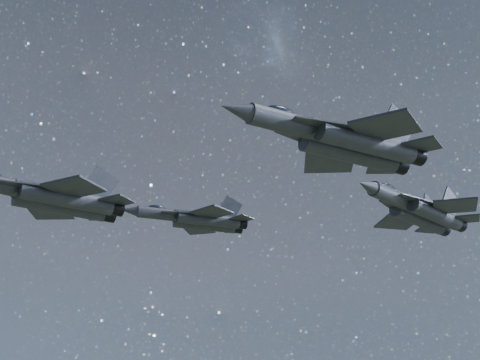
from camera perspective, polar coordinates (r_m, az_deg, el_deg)
name	(u,v)px	position (r m, az deg, el deg)	size (l,w,h in m)	color
jet_lead	(49,197)	(74.98, -14.63, -1.25)	(19.50, 13.76, 4.94)	#2B2E36
jet_left	(196,219)	(86.29, -3.41, -3.06)	(15.65, 10.86, 3.93)	#2B2E36
jet_right	(343,140)	(61.95, 7.99, 3.06)	(19.87, 14.10, 5.05)	#2B2E36
jet_slot	(419,211)	(80.14, 13.73, -2.32)	(18.19, 12.22, 4.59)	#2B2E36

